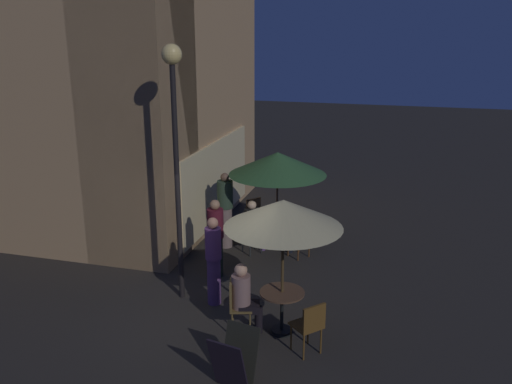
# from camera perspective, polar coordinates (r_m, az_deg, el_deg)

# --- Properties ---
(ground_plane) EXTENTS (60.00, 60.00, 0.00)m
(ground_plane) POSITION_cam_1_polar(r_m,az_deg,el_deg) (10.18, -4.76, -13.15)
(ground_plane) COLOR #2A2621
(cafe_building) EXTENTS (6.85, 6.33, 8.38)m
(cafe_building) POSITION_cam_1_polar(r_m,az_deg,el_deg) (13.79, -13.68, 12.66)
(cafe_building) COLOR tan
(cafe_building) RESTS_ON ground
(street_lamp_near_corner) EXTENTS (0.36, 0.36, 4.82)m
(street_lamp_near_corner) POSITION_cam_1_polar(r_m,az_deg,el_deg) (9.89, -8.54, 7.34)
(street_lamp_near_corner) COLOR black
(street_lamp_near_corner) RESTS_ON ground
(menu_sandwich_board) EXTENTS (0.74, 0.67, 0.87)m
(menu_sandwich_board) POSITION_cam_1_polar(r_m,az_deg,el_deg) (8.29, -2.28, -17.16)
(menu_sandwich_board) COLOR black
(menu_sandwich_board) RESTS_ON ground
(cafe_table_0) EXTENTS (0.77, 0.77, 0.78)m
(cafe_table_0) POSITION_cam_1_polar(r_m,az_deg,el_deg) (9.50, 2.74, -11.47)
(cafe_table_0) COLOR black
(cafe_table_0) RESTS_ON ground
(cafe_table_1) EXTENTS (0.70, 0.70, 0.74)m
(cafe_table_1) POSITION_cam_1_polar(r_m,az_deg,el_deg) (13.06, 2.20, -3.54)
(cafe_table_1) COLOR black
(cafe_table_1) RESTS_ON ground
(patio_umbrella_0) EXTENTS (1.97, 1.97, 2.42)m
(patio_umbrella_0) POSITION_cam_1_polar(r_m,az_deg,el_deg) (8.85, 2.88, -2.35)
(patio_umbrella_0) COLOR black
(patio_umbrella_0) RESTS_ON ground
(patio_umbrella_1) EXTENTS (2.29, 2.29, 2.33)m
(patio_umbrella_1) POSITION_cam_1_polar(r_m,az_deg,el_deg) (12.61, 2.28, 2.99)
(patio_umbrella_1) COLOR black
(patio_umbrella_1) RESTS_ON ground
(cafe_chair_0) EXTENTS (0.47, 0.47, 0.97)m
(cafe_chair_0) POSITION_cam_1_polar(r_m,az_deg,el_deg) (9.49, -2.12, -11.50)
(cafe_chair_0) COLOR brown
(cafe_chair_0) RESTS_ON ground
(cafe_chair_1) EXTENTS (0.61, 0.61, 0.92)m
(cafe_chair_1) POSITION_cam_1_polar(r_m,az_deg,el_deg) (8.95, 5.68, -13.56)
(cafe_chair_1) COLOR brown
(cafe_chair_1) RESTS_ON ground
(cafe_chair_2) EXTENTS (0.60, 0.60, 0.94)m
(cafe_chair_2) POSITION_cam_1_polar(r_m,az_deg,el_deg) (12.44, 4.82, -4.45)
(cafe_chair_2) COLOR #5A3518
(cafe_chair_2) RESTS_ON ground
(cafe_chair_3) EXTENTS (0.60, 0.60, 0.96)m
(cafe_chair_3) POSITION_cam_1_polar(r_m,az_deg,el_deg) (13.73, -0.03, -2.37)
(cafe_chair_3) COLOR brown
(cafe_chair_3) RESTS_ON ground
(cafe_chair_4) EXTENTS (0.57, 0.57, 0.91)m
(cafe_chair_4) POSITION_cam_1_polar(r_m,az_deg,el_deg) (12.63, -0.75, -4.11)
(cafe_chair_4) COLOR #242828
(cafe_chair_4) RESTS_ON ground
(patron_seated_0) EXTENTS (0.41, 0.52, 1.29)m
(patron_seated_0) POSITION_cam_1_polar(r_m,az_deg,el_deg) (9.41, -1.26, -10.68)
(patron_seated_0) COLOR black
(patron_seated_0) RESTS_ON ground
(patron_seated_1) EXTENTS (0.49, 0.52, 1.20)m
(patron_seated_1) POSITION_cam_1_polar(r_m,az_deg,el_deg) (12.50, 4.36, -3.80)
(patron_seated_1) COLOR black
(patron_seated_1) RESTS_ON ground
(patron_seated_2) EXTENTS (0.54, 0.52, 1.28)m
(patron_seated_2) POSITION_cam_1_polar(r_m,az_deg,el_deg) (12.64, -0.24, -3.30)
(patron_seated_2) COLOR #55396F
(patron_seated_2) RESTS_ON ground
(patron_standing_3) EXTENTS (0.37, 0.37, 1.84)m
(patron_standing_3) POSITION_cam_1_polar(r_m,az_deg,el_deg) (12.93, -3.24, -1.92)
(patron_standing_3) COLOR #7A655F
(patron_standing_3) RESTS_ON ground
(patron_standing_4) EXTENTS (0.35, 0.35, 1.70)m
(patron_standing_4) POSITION_cam_1_polar(r_m,az_deg,el_deg) (11.45, -4.26, -4.85)
(patron_standing_4) COLOR black
(patron_standing_4) RESTS_ON ground
(patron_standing_5) EXTENTS (0.30, 0.30, 1.74)m
(patron_standing_5) POSITION_cam_1_polar(r_m,az_deg,el_deg) (10.32, -4.48, -7.17)
(patron_standing_5) COLOR #593769
(patron_standing_5) RESTS_ON ground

